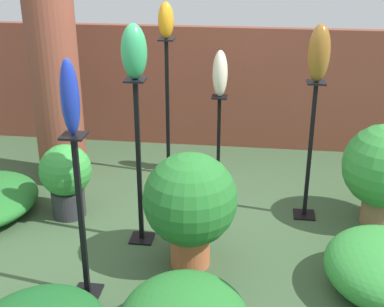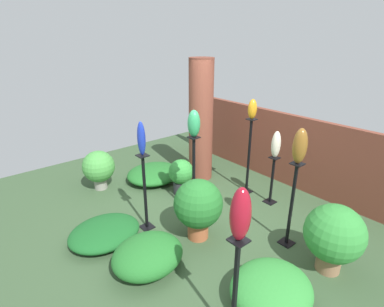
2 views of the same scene
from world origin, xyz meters
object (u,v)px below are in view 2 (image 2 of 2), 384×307
at_px(art_vase_ruby, 240,214).
at_px(potted_plant_mid_left, 99,167).
at_px(art_vase_ivory, 276,144).
at_px(potted_plant_front_left, 334,235).
at_px(pedestal_ruby, 235,297).
at_px(potted_plant_front_right, 181,175).
at_px(pedestal_ivory, 272,183).
at_px(pedestal_bronze, 291,209).
at_px(pedestal_cobalt, 145,196).
at_px(pedestal_jade, 194,182).
at_px(art_vase_cobalt, 141,139).
at_px(art_vase_bronze, 300,146).
at_px(brick_pillar, 201,121).
at_px(potted_plant_back_center, 198,205).
at_px(pedestal_amber, 249,160).
at_px(art_vase_jade, 194,124).
at_px(art_vase_amber, 252,109).

relative_size(art_vase_ruby, potted_plant_mid_left, 0.64).
distance_m(art_vase_ivory, potted_plant_front_left, 1.87).
xyz_separation_m(pedestal_ruby, potted_plant_front_right, (-2.76, 1.49, -0.17)).
bearing_deg(pedestal_ivory, art_vase_ivory, 0.00).
bearing_deg(pedestal_bronze, pedestal_cobalt, -140.39).
relative_size(pedestal_jade, pedestal_ruby, 1.16).
relative_size(art_vase_cobalt, art_vase_bronze, 1.04).
height_order(pedestal_ruby, potted_plant_mid_left, pedestal_ruby).
xyz_separation_m(art_vase_cobalt, potted_plant_front_right, (-0.53, 1.13, -1.13)).
distance_m(art_vase_cobalt, art_vase_bronze, 2.20).
bearing_deg(brick_pillar, potted_plant_back_center, -42.31).
bearing_deg(pedestal_jade, brick_pillar, 134.51).
bearing_deg(potted_plant_front_left, potted_plant_back_center, -151.97).
distance_m(pedestal_bronze, potted_plant_mid_left, 3.73).
bearing_deg(pedestal_amber, art_vase_ruby, -52.09).
height_order(art_vase_jade, art_vase_ruby, art_vase_jade).
xyz_separation_m(art_vase_jade, art_vase_bronze, (1.45, 0.61, -0.10)).
xyz_separation_m(pedestal_ruby, art_vase_ivory, (-1.42, 2.56, 0.58)).
bearing_deg(art_vase_bronze, pedestal_amber, 152.02).
bearing_deg(potted_plant_front_right, art_vase_ivory, 38.70).
bearing_deg(potted_plant_front_left, pedestal_ruby, -94.53).
bearing_deg(art_vase_bronze, potted_plant_front_right, -173.00).
bearing_deg(potted_plant_back_center, art_vase_bronze, 43.32).
relative_size(brick_pillar, art_vase_ruby, 4.88).
height_order(pedestal_jade, potted_plant_front_right, pedestal_jade).
distance_m(pedestal_ivory, pedestal_bronze, 1.21).
height_order(pedestal_jade, art_vase_ruby, art_vase_ruby).
distance_m(pedestal_ruby, potted_plant_front_left, 1.72).
distance_m(potted_plant_front_right, potted_plant_back_center, 1.42).
relative_size(art_vase_jade, potted_plant_front_left, 0.45).
xyz_separation_m(pedestal_amber, pedestal_cobalt, (-0.25, -2.17, -0.11)).
relative_size(art_vase_amber, art_vase_ruby, 0.70).
bearing_deg(art_vase_jade, potted_plant_back_center, -33.41).
bearing_deg(pedestal_bronze, pedestal_amber, 152.02).
relative_size(pedestal_ivory, pedestal_ruby, 0.73).
distance_m(art_vase_amber, potted_plant_front_left, 2.53).
distance_m(pedestal_jade, art_vase_bronze, 1.81).
bearing_deg(art_vase_jade, pedestal_jade, -90.00).
relative_size(pedestal_ivory, art_vase_ivory, 1.88).
relative_size(pedestal_ivory, potted_plant_front_right, 1.28).
distance_m(brick_pillar, potted_plant_front_left, 3.35).
height_order(potted_plant_mid_left, potted_plant_front_right, potted_plant_mid_left).
relative_size(brick_pillar, pedestal_cobalt, 1.98).
bearing_deg(art_vase_amber, pedestal_cobalt, -96.62).
distance_m(pedestal_ruby, pedestal_bronze, 1.84).
height_order(art_vase_ruby, art_vase_bronze, art_vase_bronze).
bearing_deg(art_vase_ivory, art_vase_ruby, -60.98).
height_order(pedestal_ivory, art_vase_cobalt, art_vase_cobalt).
height_order(pedestal_ruby, potted_plant_back_center, pedestal_ruby).
relative_size(pedestal_bronze, potted_plant_front_right, 1.85).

